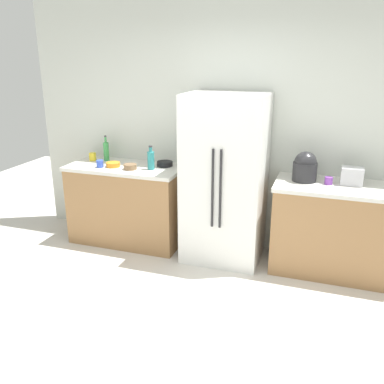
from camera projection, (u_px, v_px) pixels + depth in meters
ground_plane at (172, 343)px, 3.27m from camera, size 9.82×9.82×0.00m
kitchen_back_panel at (235, 122)px, 4.58m from camera, size 4.91×0.10×2.87m
counter_left at (127, 204)px, 4.92m from camera, size 1.33×0.64×0.93m
counter_right at (343, 230)px, 4.19m from camera, size 1.39×0.64×0.93m
refrigerator at (225, 179)px, 4.39m from camera, size 0.82×0.69×1.78m
toaster at (352, 176)px, 4.06m from camera, size 0.21×0.15×0.17m
rice_cooker at (305, 167)px, 4.17m from camera, size 0.24×0.24×0.30m
bottle_a at (106, 151)px, 4.97m from camera, size 0.06×0.06×0.30m
bottle_b at (151, 160)px, 4.59m from camera, size 0.08×0.08×0.27m
cup_a at (100, 164)px, 4.70m from camera, size 0.08×0.08×0.08m
cup_b at (93, 157)px, 4.99m from camera, size 0.08×0.08×0.09m
cup_c at (329, 181)px, 4.09m from camera, size 0.08×0.08×0.07m
bowl_a at (130, 167)px, 4.62m from camera, size 0.15×0.15×0.06m
bowl_b at (165, 164)px, 4.76m from camera, size 0.18×0.18×0.05m
bowl_c at (113, 165)px, 4.72m from camera, size 0.16×0.16×0.05m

